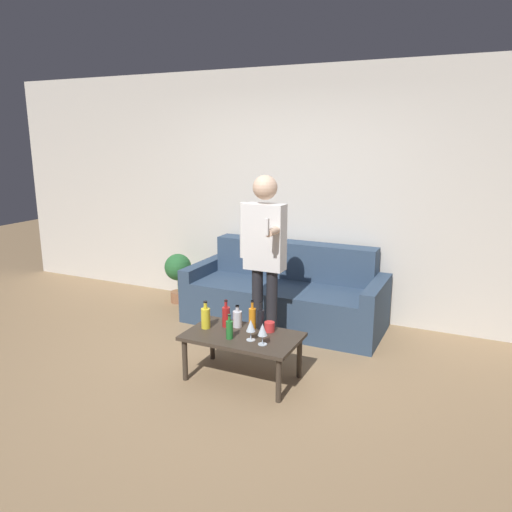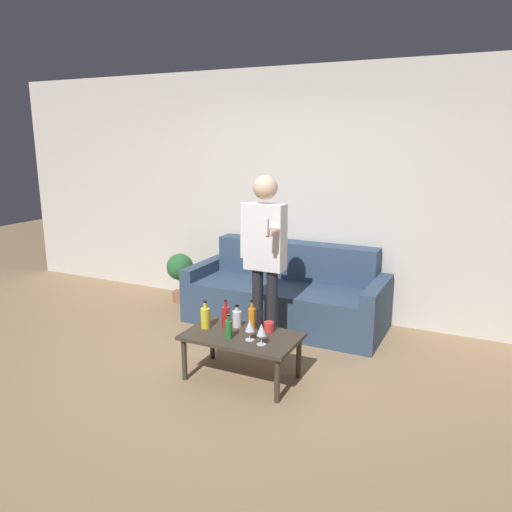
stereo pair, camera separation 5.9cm
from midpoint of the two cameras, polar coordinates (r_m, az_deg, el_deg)
name	(u,v)px [view 1 (the left image)]	position (r m, az deg, el deg)	size (l,w,h in m)	color
ground_plane	(202,386)	(4.20, -6.59, -14.55)	(16.00, 16.00, 0.00)	#997A56
wall_back	(296,194)	(5.60, 4.25, 7.13)	(8.00, 0.06, 2.70)	silver
couch	(285,296)	(5.37, 3.07, -4.55)	(2.09, 0.86, 0.85)	#334760
coffee_table	(242,340)	(4.15, -1.98, -9.55)	(0.94, 0.55, 0.39)	#3D3328
bottle_orange	(237,318)	(4.27, -2.54, -7.13)	(0.08, 0.08, 0.19)	silver
bottle_green	(206,317)	(4.26, -6.18, -7.00)	(0.08, 0.08, 0.24)	yellow
bottle_dark	(229,329)	(4.03, -3.48, -8.33)	(0.06, 0.06, 0.20)	#23752D
bottle_yellow	(252,318)	(4.22, -0.83, -7.06)	(0.06, 0.06, 0.25)	orange
bottle_red	(226,316)	(4.27, -3.84, -6.87)	(0.07, 0.07, 0.24)	#B21E1E
bottle_clear	(261,319)	(4.21, 0.13, -7.17)	(0.06, 0.06, 0.23)	black
wine_glass_near	(263,330)	(3.90, 0.31, -8.49)	(0.08, 0.08, 0.17)	silver
wine_glass_far	(251,326)	(3.98, -1.04, -8.02)	(0.07, 0.07, 0.17)	silver
cup_on_table	(269,327)	(4.18, 1.14, -8.09)	(0.09, 0.09, 0.08)	red
person_standing_front	(264,248)	(4.47, 0.57, 0.90)	(0.43, 0.41, 1.64)	#232328
potted_plant	(178,271)	(6.08, -9.17, -1.73)	(0.32, 0.32, 0.60)	#936042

